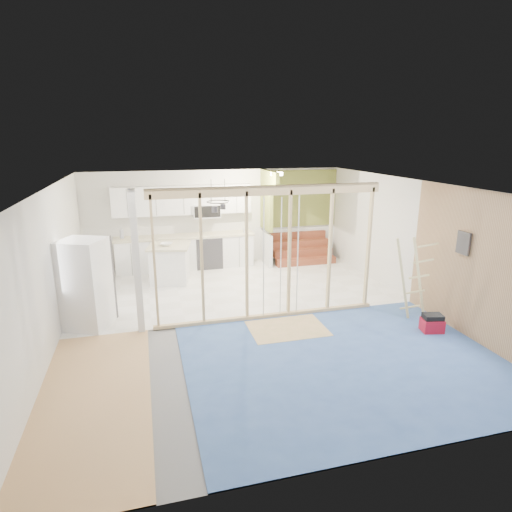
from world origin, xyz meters
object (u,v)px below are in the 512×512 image
object	(u,v)px
fridge	(86,285)
toolbox	(432,324)
island	(170,264)
ladder	(413,278)

from	to	relation	value
fridge	toolbox	size ratio (longest dim) A/B	4.02
fridge	island	bearing A→B (deg)	77.78
toolbox	island	bearing A→B (deg)	149.15
toolbox	ladder	xyz separation A→B (m)	(-0.00, 0.68, 0.65)
fridge	ladder	size ratio (longest dim) A/B	1.05
island	ladder	xyz separation A→B (m)	(4.39, -3.40, 0.35)
fridge	toolbox	world-z (taller)	fridge
fridge	ladder	world-z (taller)	fridge
fridge	island	world-z (taller)	fridge
fridge	ladder	xyz separation A→B (m)	(6.03, -1.15, -0.02)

